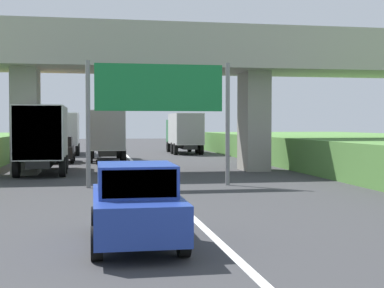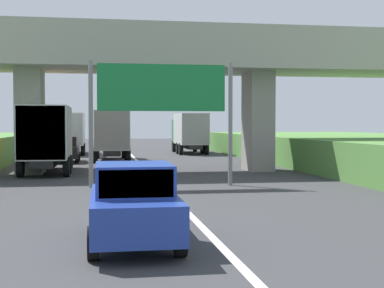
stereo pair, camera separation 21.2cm
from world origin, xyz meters
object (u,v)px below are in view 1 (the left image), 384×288
object	(u,v)px
truck_silver	(106,133)
truck_orange	(43,136)
car_blue	(136,204)
truck_white	(65,131)
truck_green	(184,131)
overhead_highway_sign	(159,95)
car_black	(60,150)

from	to	relation	value
truck_silver	truck_orange	xyz separation A→B (m)	(-3.42, -9.31, 0.00)
car_blue	truck_white	bearing A→B (deg)	95.06
truck_orange	truck_green	size ratio (longest dim) A/B	1.00
overhead_highway_sign	truck_silver	xyz separation A→B (m)	(-1.76, 16.46, -1.78)
overhead_highway_sign	car_blue	xyz separation A→B (m)	(-1.78, -10.83, -2.86)
truck_silver	overhead_highway_sign	bearing A→B (deg)	-83.90
overhead_highway_sign	truck_white	size ratio (longest dim) A/B	0.81
car_blue	truck_green	bearing A→B (deg)	79.15
truck_silver	car_black	world-z (taller)	truck_silver
truck_silver	truck_green	bearing A→B (deg)	51.51
truck_white	truck_orange	world-z (taller)	same
truck_orange	car_black	world-z (taller)	truck_orange
truck_orange	car_black	size ratio (longest dim) A/B	1.78
overhead_highway_sign	truck_orange	xyz separation A→B (m)	(-5.18, 7.15, -1.78)
overhead_highway_sign	car_blue	bearing A→B (deg)	-99.35
truck_green	car_black	size ratio (longest dim) A/B	1.78
car_black	car_blue	bearing A→B (deg)	-83.38
car_black	car_blue	size ratio (longest dim) A/B	1.00
truck_silver	truck_orange	bearing A→B (deg)	-110.19
truck_silver	truck_white	distance (m)	9.38
overhead_highway_sign	truck_green	world-z (taller)	overhead_highway_sign
truck_silver	car_black	distance (m)	3.45
car_black	overhead_highway_sign	bearing A→B (deg)	-72.52
truck_white	car_black	distance (m)	10.06
truck_silver	car_blue	xyz separation A→B (m)	(-0.02, -27.30, -1.08)
overhead_highway_sign	truck_orange	distance (m)	9.01
truck_orange	car_blue	size ratio (longest dim) A/B	1.78
truck_white	truck_green	distance (m)	10.08
overhead_highway_sign	truck_silver	world-z (taller)	overhead_highway_sign
truck_silver	truck_green	xyz separation A→B (m)	(6.86, 8.63, 0.00)
truck_green	truck_orange	bearing A→B (deg)	-119.83
overhead_highway_sign	truck_green	distance (m)	25.66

